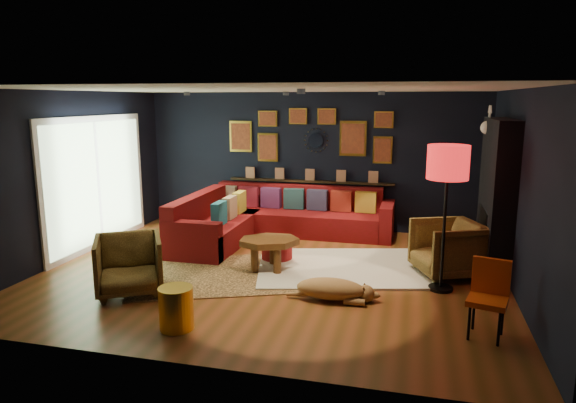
% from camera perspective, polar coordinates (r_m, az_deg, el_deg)
% --- Properties ---
extents(floor, '(6.50, 6.50, 0.00)m').
position_cam_1_polar(floor, '(7.54, -1.78, -7.81)').
color(floor, brown).
rests_on(floor, ground).
extents(room_walls, '(6.50, 6.50, 6.50)m').
position_cam_1_polar(room_walls, '(7.17, -1.85, 4.30)').
color(room_walls, black).
rests_on(room_walls, ground).
extents(sectional, '(3.41, 2.69, 0.86)m').
position_cam_1_polar(sectional, '(9.28, -2.38, -2.07)').
color(sectional, maroon).
rests_on(sectional, ground).
extents(ledge, '(3.20, 0.12, 0.04)m').
position_cam_1_polar(ledge, '(9.85, 2.46, 2.26)').
color(ledge, black).
rests_on(ledge, room_walls).
extents(gallery_wall, '(3.15, 0.04, 1.02)m').
position_cam_1_polar(gallery_wall, '(9.79, 2.47, 7.43)').
color(gallery_wall, gold).
rests_on(gallery_wall, room_walls).
extents(sunburst_mirror, '(0.47, 0.16, 0.47)m').
position_cam_1_polar(sunburst_mirror, '(9.78, 3.13, 6.79)').
color(sunburst_mirror, silver).
rests_on(sunburst_mirror, room_walls).
extents(fireplace, '(0.31, 1.60, 2.20)m').
position_cam_1_polar(fireplace, '(7.96, 22.04, 0.00)').
color(fireplace, black).
rests_on(fireplace, ground).
extents(deer_head, '(0.50, 0.28, 0.45)m').
position_cam_1_polar(deer_head, '(8.34, 22.43, 7.60)').
color(deer_head, white).
rests_on(deer_head, fireplace).
extents(sliding_door, '(0.06, 2.80, 2.20)m').
position_cam_1_polar(sliding_door, '(9.17, -20.45, 2.01)').
color(sliding_door, white).
rests_on(sliding_door, ground).
extents(ceiling_spots, '(3.30, 2.50, 0.06)m').
position_cam_1_polar(ceiling_spots, '(7.89, -0.27, 11.97)').
color(ceiling_spots, black).
rests_on(ceiling_spots, room_walls).
extents(shag_rug, '(2.90, 2.40, 0.03)m').
position_cam_1_polar(shag_rug, '(7.72, 6.29, -7.27)').
color(shag_rug, beige).
rests_on(shag_rug, ground).
extents(leopard_rug, '(2.96, 2.57, 0.01)m').
position_cam_1_polar(leopard_rug, '(7.47, -7.30, -8.03)').
color(leopard_rug, tan).
rests_on(leopard_rug, ground).
extents(coffee_table, '(1.09, 0.97, 0.45)m').
position_cam_1_polar(coffee_table, '(7.48, -2.13, -4.80)').
color(coffee_table, brown).
rests_on(coffee_table, shag_rug).
extents(pouf, '(0.48, 0.48, 0.31)m').
position_cam_1_polar(pouf, '(8.01, -1.24, -5.22)').
color(pouf, maroon).
rests_on(pouf, shag_rug).
extents(armchair_left, '(1.08, 1.07, 0.83)m').
position_cam_1_polar(armchair_left, '(6.93, -17.29, -6.45)').
color(armchair_left, '#AE8539').
rests_on(armchair_left, ground).
extents(armchair_right, '(1.06, 1.09, 0.87)m').
position_cam_1_polar(armchair_right, '(7.60, 17.34, -4.75)').
color(armchair_right, '#AE8539').
rests_on(armchair_right, ground).
extents(gold_stool, '(0.38, 0.38, 0.47)m').
position_cam_1_polar(gold_stool, '(5.83, -12.32, -11.50)').
color(gold_stool, gold).
rests_on(gold_stool, ground).
extents(orange_chair, '(0.47, 0.47, 0.82)m').
position_cam_1_polar(orange_chair, '(5.86, 21.43, -9.33)').
color(orange_chair, black).
rests_on(orange_chair, ground).
extents(floor_lamp, '(0.52, 0.52, 1.91)m').
position_cam_1_polar(floor_lamp, '(6.77, 17.34, 3.59)').
color(floor_lamp, black).
rests_on(floor_lamp, ground).
extents(dog, '(1.19, 0.61, 0.37)m').
position_cam_1_polar(dog, '(6.49, 4.76, -9.21)').
color(dog, '#A97F48').
rests_on(dog, leopard_rug).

